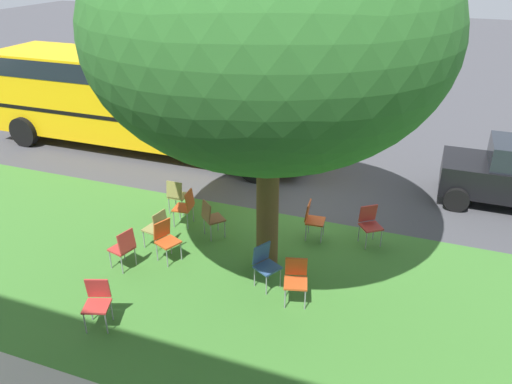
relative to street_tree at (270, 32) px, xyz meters
name	(u,v)px	position (x,y,z in m)	size (l,w,h in m)	color
ground	(297,212)	(0.01, -2.29, -4.61)	(80.00, 80.00, 0.00)	#424247
grass_verge	(251,287)	(0.01, 0.91, -4.61)	(48.00, 6.00, 0.01)	#3D752D
street_tree	(270,32)	(0.00, 0.00, 0.00)	(6.20, 6.20, 6.91)	brown
chair_0	(296,277)	(-0.89, 0.98, -4.09)	(0.51, 0.52, 0.88)	#C64C1E
chair_1	(157,226)	(2.41, 0.26, -4.09)	(0.49, 0.48, 0.88)	olive
chair_2	(265,262)	(-0.21, 0.73, -4.09)	(0.57, 0.56, 0.88)	#335184
chair_3	(312,217)	(-0.61, -1.28, -4.09)	(0.46, 0.45, 0.88)	#C64C1E
chair_4	(177,194)	(2.75, -1.26, -4.09)	(0.43, 0.43, 0.88)	olive
chair_5	(97,300)	(2.09, 2.77, -4.09)	(0.53, 0.54, 0.88)	#B7332D
chair_6	(124,246)	(2.62, 1.18, -4.09)	(0.51, 0.51, 0.88)	#B7332D
chair_7	(186,205)	(2.28, -0.82, -4.09)	(0.46, 0.46, 0.88)	#C64C1E
chair_8	(211,216)	(1.51, -0.54, -4.09)	(0.59, 0.59, 0.88)	brown
chair_9	(166,238)	(2.00, 0.60, -4.09)	(0.55, 0.54, 0.88)	#C64C1E
chair_10	(370,222)	(-1.83, -1.51, -4.09)	(0.58, 0.58, 0.88)	#B7332D
school_bus	(148,95)	(5.59, -4.87, -2.85)	(10.40, 2.80, 2.88)	yellow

